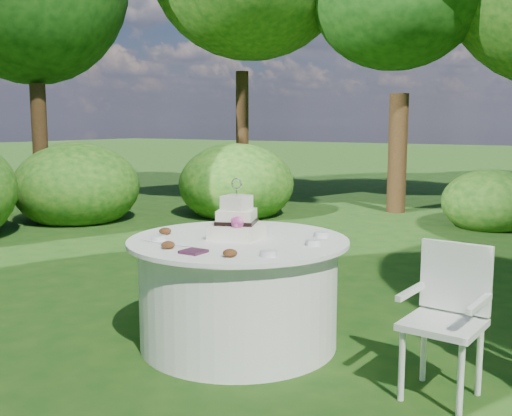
{
  "coord_description": "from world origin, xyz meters",
  "views": [
    {
      "loc": [
        2.36,
        -3.41,
        1.58
      ],
      "look_at": [
        0.15,
        0.0,
        1.0
      ],
      "focal_mm": 42.0,
      "sensor_mm": 36.0,
      "label": 1
    }
  ],
  "objects_px": {
    "cake": "(237,222)",
    "chair": "(448,308)",
    "napkins": "(193,252)",
    "table": "(238,291)"
  },
  "relations": [
    {
      "from": "table",
      "to": "chair",
      "type": "height_order",
      "value": "chair"
    },
    {
      "from": "table",
      "to": "cake",
      "type": "distance_m",
      "value": 0.5
    },
    {
      "from": "napkins",
      "to": "chair",
      "type": "relative_size",
      "value": 0.16
    },
    {
      "from": "napkins",
      "to": "table",
      "type": "distance_m",
      "value": 0.67
    },
    {
      "from": "cake",
      "to": "napkins",
      "type": "bearing_deg",
      "value": -84.86
    },
    {
      "from": "napkins",
      "to": "chair",
      "type": "bearing_deg",
      "value": 20.4
    },
    {
      "from": "cake",
      "to": "chair",
      "type": "xyz_separation_m",
      "value": [
        1.49,
        -0.01,
        -0.37
      ]
    },
    {
      "from": "napkins",
      "to": "cake",
      "type": "height_order",
      "value": "cake"
    },
    {
      "from": "napkins",
      "to": "cake",
      "type": "relative_size",
      "value": 0.33
    },
    {
      "from": "table",
      "to": "cake",
      "type": "bearing_deg",
      "value": 150.18
    }
  ]
}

